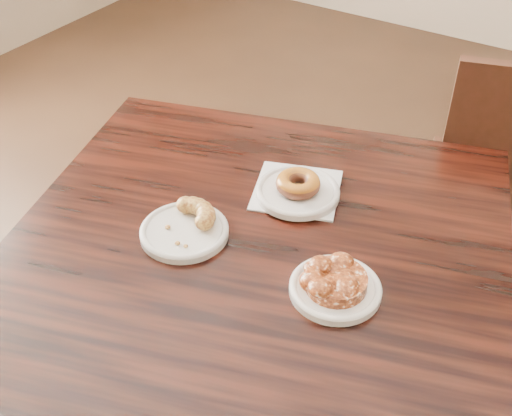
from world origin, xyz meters
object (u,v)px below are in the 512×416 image
Objects in this scene: cafe_table at (255,382)px; glazed_donut at (298,184)px; chair_far at (509,194)px; cruller_fragment at (184,223)px; apple_fritter at (336,279)px.

glazed_donut reaches higher than cafe_table.
cruller_fragment is at bearing 47.87° from chair_far.
chair_far reaches higher than cafe_table.
apple_fritter is at bearing -46.90° from glazed_donut.
glazed_donut is at bearing 60.48° from cruller_fragment.
cafe_table is 0.94× the size of chair_far.
glazed_donut reaches higher than cruller_fragment.
glazed_donut reaches higher than apple_fritter.
cafe_table is 0.42m from cruller_fragment.
glazed_donut is at bearing 133.10° from apple_fritter.
glazed_donut is (-0.29, -0.66, 0.33)m from chair_far.
glazed_donut is 0.74× the size of cruller_fragment.
glazed_donut is at bearing 49.29° from chair_far.
cafe_table is at bearing -87.34° from glazed_donut.
cruller_fragment is (-0.40, -0.86, 0.33)m from chair_far.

